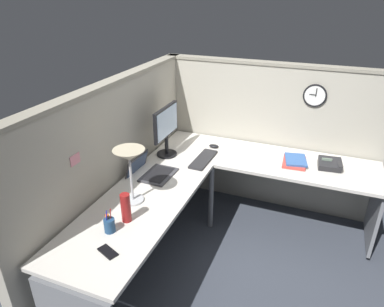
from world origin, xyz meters
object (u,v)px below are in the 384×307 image
object	(u,v)px
thermos_flask	(126,208)
book_stack	(295,161)
monitor	(166,128)
pen_cup	(109,225)
laptop	(149,171)
keyboard	(203,159)
cell_phone	(108,252)
wall_clock	(315,95)
office_phone	(330,164)
desk_lamp_dome	(129,159)
computer_mouse	(214,146)

from	to	relation	value
thermos_flask	book_stack	xyz separation A→B (m)	(1.37, -1.01, -0.09)
monitor	pen_cup	size ratio (longest dim) A/B	2.78
laptop	keyboard	xyz separation A→B (m)	(0.43, -0.36, -0.01)
pen_cup	cell_phone	world-z (taller)	pen_cup
keyboard	thermos_flask	size ratio (longest dim) A/B	1.95
pen_cup	book_stack	world-z (taller)	pen_cup
pen_cup	thermos_flask	distance (m)	0.17
cell_phone	wall_clock	distance (m)	2.37
keyboard	office_phone	distance (m)	1.18
desk_lamp_dome	book_stack	distance (m)	1.61
monitor	office_phone	size ratio (longest dim) A/B	2.23
keyboard	pen_cup	xyz separation A→B (m)	(-1.25, 0.23, 0.04)
monitor	pen_cup	world-z (taller)	monitor
pen_cup	cell_phone	distance (m)	0.22
computer_mouse	cell_phone	world-z (taller)	computer_mouse
laptop	cell_phone	distance (m)	1.04
computer_mouse	desk_lamp_dome	size ratio (longest dim) A/B	0.23
laptop	keyboard	world-z (taller)	laptop
computer_mouse	thermos_flask	bearing A→B (deg)	172.54
laptop	desk_lamp_dome	xyz separation A→B (m)	(-0.44, -0.09, 0.34)
desk_lamp_dome	cell_phone	xyz separation A→B (m)	(-0.57, -0.15, -0.36)
monitor	cell_phone	size ratio (longest dim) A/B	3.47
desk_lamp_dome	wall_clock	size ratio (longest dim) A/B	2.02
office_phone	computer_mouse	bearing A→B (deg)	88.50
cell_phone	office_phone	distance (m)	2.14
laptop	thermos_flask	world-z (taller)	thermos_flask
monitor	keyboard	bearing A→B (deg)	-86.70
keyboard	computer_mouse	distance (m)	0.32
computer_mouse	book_stack	world-z (taller)	book_stack
computer_mouse	wall_clock	size ratio (longest dim) A/B	0.47
monitor	laptop	world-z (taller)	monitor
thermos_flask	monitor	bearing A→B (deg)	10.16
cell_phone	book_stack	size ratio (longest dim) A/B	0.47
cell_phone	book_stack	bearing A→B (deg)	-7.01
pen_cup	wall_clock	bearing A→B (deg)	-31.15
monitor	keyboard	xyz separation A→B (m)	(0.02, -0.38, -0.28)
wall_clock	laptop	bearing A→B (deg)	129.61
laptop	desk_lamp_dome	bearing A→B (deg)	-168.53
wall_clock	monitor	bearing A→B (deg)	116.63
monitor	office_phone	xyz separation A→B (m)	(0.31, -1.52, -0.26)
computer_mouse	monitor	bearing A→B (deg)	131.66
desk_lamp_dome	pen_cup	xyz separation A→B (m)	(-0.39, -0.05, -0.31)
monitor	office_phone	bearing A→B (deg)	-78.57
laptop	monitor	bearing A→B (deg)	2.07
cell_phone	thermos_flask	world-z (taller)	thermos_flask
laptop	book_stack	size ratio (longest dim) A/B	1.26
computer_mouse	laptop	bearing A→B (deg)	153.86
wall_clock	keyboard	bearing A→B (deg)	124.49
keyboard	book_stack	world-z (taller)	book_stack
computer_mouse	office_phone	size ratio (longest dim) A/B	0.46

